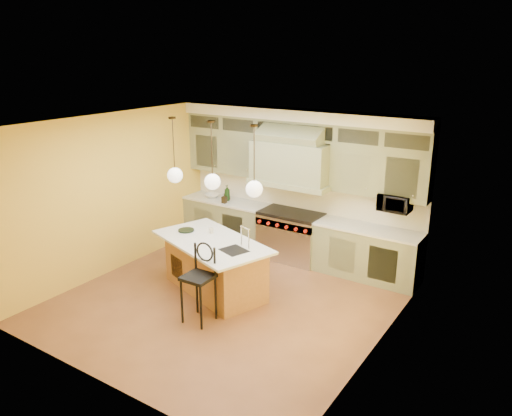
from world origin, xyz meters
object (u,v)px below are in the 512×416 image
Objects in this scene: kitchen_island at (215,265)px; range at (291,235)px; microwave at (395,203)px; counter_stool at (199,278)px.

range is at bearing 97.38° from kitchen_island.
microwave is at bearing 59.74° from kitchen_island.
microwave is (1.93, 2.91, 0.75)m from counter_stool.
microwave is (1.95, 0.11, 0.96)m from range.
range is 0.51× the size of kitchen_island.
counter_stool is at bearing -89.67° from range.
range is 2.81m from counter_stool.
counter_stool reaches higher than range.
range is at bearing 89.06° from counter_stool.
kitchen_island is at bearing -101.72° from range.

